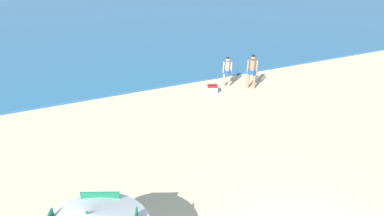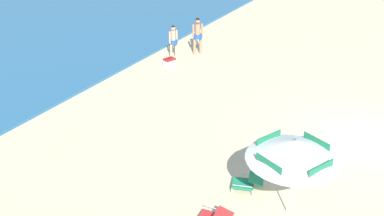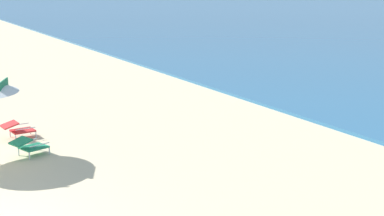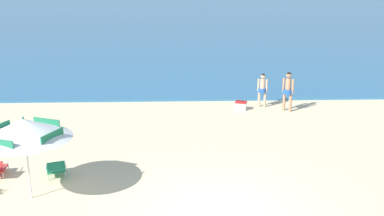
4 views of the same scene
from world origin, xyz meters
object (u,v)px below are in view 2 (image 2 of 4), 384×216
(person_standing_beside, at_px, (173,39))
(person_standing_near_shore, at_px, (198,33))
(beach_umbrella_striped_main, at_px, (294,150))
(lounge_chair_facing_sea, at_px, (248,182))
(cooler_box, at_px, (169,62))

(person_standing_beside, bearing_deg, person_standing_near_shore, -36.00)
(beach_umbrella_striped_main, height_order, person_standing_beside, beach_umbrella_striped_main)
(lounge_chair_facing_sea, relative_size, cooler_box, 1.68)
(beach_umbrella_striped_main, distance_m, person_standing_near_shore, 11.93)
(lounge_chair_facing_sea, bearing_deg, person_standing_beside, 44.22)
(person_standing_near_shore, xyz_separation_m, cooler_box, (-2.05, 0.27, -0.83))
(beach_umbrella_striped_main, distance_m, cooler_box, 10.80)
(person_standing_near_shore, xyz_separation_m, person_standing_beside, (-1.00, 0.73, -0.12))
(beach_umbrella_striped_main, bearing_deg, cooler_box, 50.24)
(beach_umbrella_striped_main, distance_m, lounge_chair_facing_sea, 2.13)
(cooler_box, bearing_deg, person_standing_beside, 23.45)
(person_standing_near_shore, relative_size, cooler_box, 3.07)
(person_standing_beside, bearing_deg, cooler_box, -156.55)
(lounge_chair_facing_sea, relative_size, person_standing_beside, 0.62)
(beach_umbrella_striped_main, xyz_separation_m, lounge_chair_facing_sea, (0.31, 1.30, -1.66))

